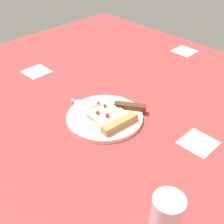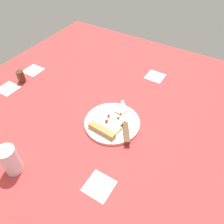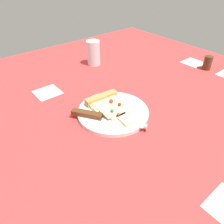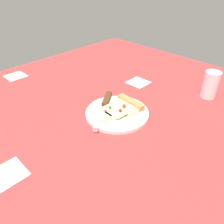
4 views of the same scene
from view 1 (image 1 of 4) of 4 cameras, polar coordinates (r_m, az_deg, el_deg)
name	(u,v)px [view 1 (image 1 of 4)]	position (r cm, az deg, el deg)	size (l,w,h in cm)	color
ground_plane	(93,125)	(90.58, -3.74, -2.44)	(146.82, 146.82, 3.00)	#D13838
plate	(105,117)	(89.92, -1.43, -0.98)	(23.24, 23.24, 1.26)	white
pizza_slice	(110,117)	(87.44, -0.37, -1.01)	(12.16, 17.94, 2.65)	beige
knife	(116,105)	(92.93, 0.74, 1.35)	(15.11, 21.10, 2.45)	silver
drinking_glass	(166,218)	(60.26, 10.42, -19.51)	(6.18, 6.18, 11.12)	silver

